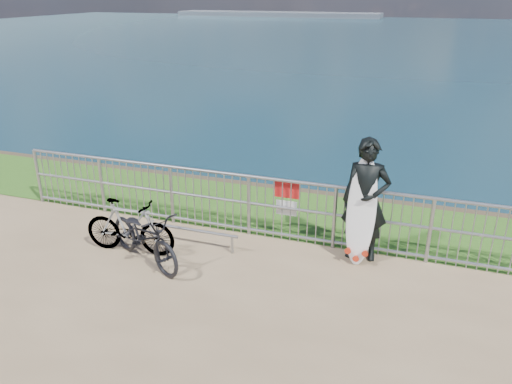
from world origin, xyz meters
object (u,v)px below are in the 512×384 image
at_px(surfer, 366,200).
at_px(bicycle_near, 144,236).
at_px(surfboard, 361,215).
at_px(bicycle_far, 129,227).

bearing_deg(surfer, bicycle_near, -160.05).
height_order(surfboard, bicycle_near, surfboard).
bearing_deg(surfer, bicycle_far, -165.35).
bearing_deg(surfboard, surfer, 75.90).
bearing_deg(bicycle_far, surfer, -77.73).
xyz_separation_m(surfboard, bicycle_far, (-3.57, -0.95, -0.33)).
bearing_deg(bicycle_near, bicycle_far, 89.05).
bearing_deg(bicycle_far, surfboard, -79.78).
bearing_deg(surfboard, bicycle_far, -165.14).
relative_size(surfboard, bicycle_near, 0.99).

